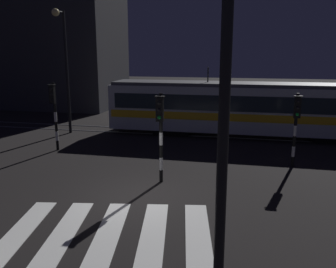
{
  "coord_description": "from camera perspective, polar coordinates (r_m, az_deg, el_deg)",
  "views": [
    {
      "loc": [
        3.63,
        -11.35,
        5.08
      ],
      "look_at": [
        0.29,
        4.15,
        1.4
      ],
      "focal_mm": 38.27,
      "sensor_mm": 36.0,
      "label": 1
    }
  ],
  "objects": [
    {
      "name": "ground_plane",
      "position": [
        12.95,
        -5.2,
        -10.08
      ],
      "size": [
        120.0,
        120.0,
        0.0
      ],
      "primitive_type": "plane",
      "color": "black"
    },
    {
      "name": "rail_near",
      "position": [
        22.06,
        2.37,
        -0.23
      ],
      "size": [
        80.0,
        0.12,
        0.03
      ],
      "primitive_type": "cube",
      "color": "#59595E",
      "rests_on": "ground"
    },
    {
      "name": "rail_far",
      "position": [
        23.44,
        2.97,
        0.56
      ],
      "size": [
        80.0,
        0.12,
        0.03
      ],
      "primitive_type": "cube",
      "color": "#59595E",
      "rests_on": "ground"
    },
    {
      "name": "crosswalk_zebra",
      "position": [
        10.75,
        -9.44,
        -15.27
      ],
      "size": [
        6.39,
        4.9,
        0.02
      ],
      "color": "silver",
      "rests_on": "ground"
    },
    {
      "name": "traffic_light_median_centre",
      "position": [
        13.65,
        -1.23,
        1.46
      ],
      "size": [
        0.36,
        0.42,
        3.54
      ],
      "color": "black",
      "rests_on": "ground"
    },
    {
      "name": "traffic_light_corner_far_left",
      "position": [
        19.2,
        -17.72,
        4.23
      ],
      "size": [
        0.36,
        0.42,
        3.55
      ],
      "color": "black",
      "rests_on": "ground"
    },
    {
      "name": "traffic_light_corner_far_right",
      "position": [
        16.54,
        19.75,
        2.22
      ],
      "size": [
        0.36,
        0.42,
        3.31
      ],
      "color": "black",
      "rests_on": "ground"
    },
    {
      "name": "street_lamp_trackside_left",
      "position": [
        22.94,
        -16.24,
        11.62
      ],
      "size": [
        0.44,
        1.21,
        7.46
      ],
      "color": "black",
      "rests_on": "ground"
    },
    {
      "name": "street_lamp_near_kerb",
      "position": [
        5.31,
        8.93,
        7.8
      ],
      "size": [
        0.44,
        1.21,
        7.27
      ],
      "color": "black",
      "rests_on": "ground"
    },
    {
      "name": "tram",
      "position": [
        22.13,
        12.87,
        4.08
      ],
      "size": [
        17.22,
        2.58,
        4.15
      ],
      "color": "silver",
      "rests_on": "ground"
    },
    {
      "name": "building_backdrop",
      "position": [
        37.22,
        -21.02,
        14.21
      ],
      "size": [
        16.62,
        8.0,
        12.75
      ],
      "primitive_type": "cube",
      "color": "#2D2D33",
      "rests_on": "ground"
    }
  ]
}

